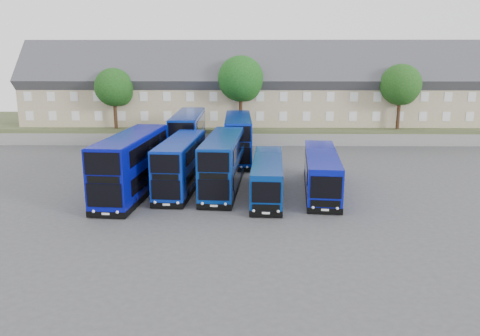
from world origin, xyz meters
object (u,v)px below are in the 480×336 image
at_px(dd_front_left, 132,166).
at_px(tree_west, 115,89).
at_px(tree_mid, 242,80).
at_px(tree_far, 429,81).
at_px(tree_east, 401,86).
at_px(coach_east_a, 267,178).
at_px(dd_front_mid, 181,166).

relative_size(dd_front_left, tree_west, 1.63).
xyz_separation_m(tree_mid, tree_far, (26.00, 6.50, -0.34)).
bearing_deg(tree_east, coach_east_a, -127.39).
relative_size(coach_east_a, tree_west, 1.47).
distance_m(dd_front_mid, tree_west, 24.72).
bearing_deg(tree_west, dd_front_left, -72.18).
bearing_deg(tree_far, dd_front_left, -139.17).
xyz_separation_m(tree_west, tree_far, (42.00, 7.00, 0.68)).
height_order(dd_front_left, tree_far, tree_far).
bearing_deg(tree_mid, tree_west, -178.21).
height_order(dd_front_mid, tree_east, tree_east).
xyz_separation_m(dd_front_left, tree_far, (34.63, 29.93, 5.32)).
relative_size(tree_west, tree_mid, 0.83).
xyz_separation_m(coach_east_a, tree_mid, (-2.28, 23.69, 6.58)).
bearing_deg(dd_front_mid, coach_east_a, -8.88).
distance_m(coach_east_a, tree_mid, 24.69).
xyz_separation_m(dd_front_left, tree_west, (-7.37, 22.93, 4.65)).
bearing_deg(dd_front_left, tree_mid, 74.47).
bearing_deg(tree_west, tree_east, 0.00).
relative_size(dd_front_mid, tree_far, 1.26).
distance_m(tree_west, tree_mid, 16.04).
relative_size(coach_east_a, tree_east, 1.38).
bearing_deg(tree_far, dd_front_mid, -137.28).
distance_m(tree_east, tree_far, 9.23).
bearing_deg(tree_mid, tree_far, 14.04).
bearing_deg(dd_front_mid, tree_far, 46.81).
height_order(tree_mid, tree_east, tree_mid).
xyz_separation_m(dd_front_mid, tree_mid, (4.90, 22.03, 5.96)).
bearing_deg(coach_east_a, tree_far, 55.33).
bearing_deg(dd_front_mid, dd_front_left, -155.39).
xyz_separation_m(tree_east, tree_far, (6.00, 7.00, 0.34)).
height_order(tree_east, tree_far, tree_far).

